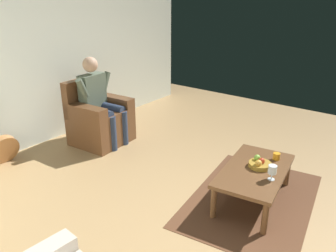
{
  "coord_description": "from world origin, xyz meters",
  "views": [
    {
      "loc": [
        2.67,
        1.14,
        2.1
      ],
      "look_at": [
        -0.38,
        -1.22,
        0.56
      ],
      "focal_mm": 35.69,
      "sensor_mm": 36.0,
      "label": 1
    }
  ],
  "objects_px": {
    "coffee_table": "(255,173)",
    "fruit_bowl": "(259,164)",
    "candle_jar": "(276,156)",
    "guitar": "(3,147)",
    "armchair": "(99,120)",
    "wine_glass_near": "(272,170)",
    "person_seated": "(99,98)"
  },
  "relations": [
    {
      "from": "armchair",
      "to": "fruit_bowl",
      "type": "xyz_separation_m",
      "value": [
        -0.03,
        2.5,
        0.07
      ]
    },
    {
      "from": "armchair",
      "to": "candle_jar",
      "type": "bearing_deg",
      "value": 92.24
    },
    {
      "from": "fruit_bowl",
      "to": "armchair",
      "type": "bearing_deg",
      "value": -89.36
    },
    {
      "from": "armchair",
      "to": "candle_jar",
      "type": "relative_size",
      "value": 12.15
    },
    {
      "from": "armchair",
      "to": "guitar",
      "type": "relative_size",
      "value": 0.94
    },
    {
      "from": "coffee_table",
      "to": "fruit_bowl",
      "type": "relative_size",
      "value": 4.85
    },
    {
      "from": "guitar",
      "to": "candle_jar",
      "type": "relative_size",
      "value": 12.86
    },
    {
      "from": "coffee_table",
      "to": "wine_glass_near",
      "type": "height_order",
      "value": "wine_glass_near"
    },
    {
      "from": "guitar",
      "to": "fruit_bowl",
      "type": "height_order",
      "value": "guitar"
    },
    {
      "from": "coffee_table",
      "to": "candle_jar",
      "type": "relative_size",
      "value": 14.9
    },
    {
      "from": "guitar",
      "to": "candle_jar",
      "type": "bearing_deg",
      "value": 116.43
    },
    {
      "from": "armchair",
      "to": "person_seated",
      "type": "height_order",
      "value": "person_seated"
    },
    {
      "from": "armchair",
      "to": "fruit_bowl",
      "type": "distance_m",
      "value": 2.5
    },
    {
      "from": "armchair",
      "to": "candle_jar",
      "type": "distance_m",
      "value": 2.6
    },
    {
      "from": "armchair",
      "to": "wine_glass_near",
      "type": "bearing_deg",
      "value": 82.49
    },
    {
      "from": "coffee_table",
      "to": "wine_glass_near",
      "type": "distance_m",
      "value": 0.28
    },
    {
      "from": "fruit_bowl",
      "to": "candle_jar",
      "type": "distance_m",
      "value": 0.28
    },
    {
      "from": "guitar",
      "to": "wine_glass_near",
      "type": "relative_size",
      "value": 6.45
    },
    {
      "from": "wine_glass_near",
      "to": "candle_jar",
      "type": "xyz_separation_m",
      "value": [
        -0.45,
        -0.12,
        -0.06
      ]
    },
    {
      "from": "coffee_table",
      "to": "candle_jar",
      "type": "distance_m",
      "value": 0.37
    },
    {
      "from": "person_seated",
      "to": "candle_jar",
      "type": "xyz_separation_m",
      "value": [
        -0.3,
        2.54,
        -0.27
      ]
    },
    {
      "from": "fruit_bowl",
      "to": "candle_jar",
      "type": "height_order",
      "value": "fruit_bowl"
    },
    {
      "from": "armchair",
      "to": "person_seated",
      "type": "xyz_separation_m",
      "value": [
        -0.0,
        0.04,
        0.35
      ]
    },
    {
      "from": "armchair",
      "to": "guitar",
      "type": "height_order",
      "value": "guitar"
    },
    {
      "from": "fruit_bowl",
      "to": "wine_glass_near",
      "type": "bearing_deg",
      "value": 49.09
    },
    {
      "from": "armchair",
      "to": "fruit_bowl",
      "type": "height_order",
      "value": "armchair"
    },
    {
      "from": "armchair",
      "to": "candle_jar",
      "type": "xyz_separation_m",
      "value": [
        -0.3,
        2.58,
        0.08
      ]
    },
    {
      "from": "person_seated",
      "to": "guitar",
      "type": "relative_size",
      "value": 1.27
    },
    {
      "from": "person_seated",
      "to": "fruit_bowl",
      "type": "height_order",
      "value": "person_seated"
    },
    {
      "from": "armchair",
      "to": "person_seated",
      "type": "bearing_deg",
      "value": 90.0
    },
    {
      "from": "wine_glass_near",
      "to": "fruit_bowl",
      "type": "relative_size",
      "value": 0.65
    },
    {
      "from": "armchair",
      "to": "candle_jar",
      "type": "height_order",
      "value": "armchair"
    }
  ]
}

